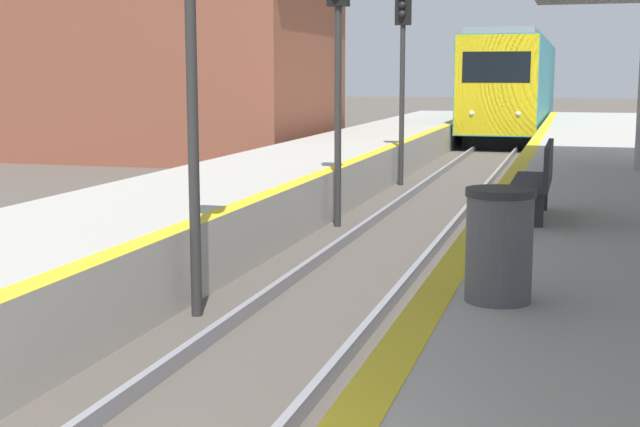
{
  "coord_description": "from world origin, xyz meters",
  "views": [
    {
      "loc": [
        2.69,
        -2.65,
        2.65
      ],
      "look_at": [
        -2.58,
        15.6,
        -0.34
      ],
      "focal_mm": 50.0,
      "sensor_mm": 36.0,
      "label": 1
    }
  ],
  "objects_px": {
    "signal_mid": "(338,37)",
    "bench": "(538,178)",
    "train": "(515,85)",
    "signal_near": "(190,15)",
    "trash_bin": "(499,245)",
    "signal_far": "(403,47)"
  },
  "relations": [
    {
      "from": "trash_bin",
      "to": "bench",
      "type": "relative_size",
      "value": 0.52
    },
    {
      "from": "signal_near",
      "to": "signal_mid",
      "type": "xyz_separation_m",
      "value": [
        -0.01,
        6.07,
        0.0
      ]
    },
    {
      "from": "bench",
      "to": "train",
      "type": "bearing_deg",
      "value": 94.47
    },
    {
      "from": "train",
      "to": "signal_mid",
      "type": "bearing_deg",
      "value": -92.93
    },
    {
      "from": "trash_bin",
      "to": "bench",
      "type": "bearing_deg",
      "value": 88.61
    },
    {
      "from": "train",
      "to": "signal_mid",
      "type": "height_order",
      "value": "signal_mid"
    },
    {
      "from": "signal_near",
      "to": "trash_bin",
      "type": "height_order",
      "value": "signal_near"
    },
    {
      "from": "signal_mid",
      "to": "bench",
      "type": "bearing_deg",
      "value": -47.05
    },
    {
      "from": "train",
      "to": "signal_near",
      "type": "distance_m",
      "value": 31.1
    },
    {
      "from": "signal_mid",
      "to": "bench",
      "type": "relative_size",
      "value": 2.78
    },
    {
      "from": "train",
      "to": "bench",
      "type": "xyz_separation_m",
      "value": [
        2.25,
        -28.78,
        -0.76
      ]
    },
    {
      "from": "signal_far",
      "to": "trash_bin",
      "type": "relative_size",
      "value": 5.3
    },
    {
      "from": "signal_mid",
      "to": "trash_bin",
      "type": "distance_m",
      "value": 8.92
    },
    {
      "from": "signal_mid",
      "to": "bench",
      "type": "xyz_separation_m",
      "value": [
        3.53,
        -3.79,
        -1.87
      ]
    },
    {
      "from": "train",
      "to": "signal_near",
      "type": "relative_size",
      "value": 4.03
    },
    {
      "from": "train",
      "to": "bench",
      "type": "bearing_deg",
      "value": -85.53
    },
    {
      "from": "signal_near",
      "to": "signal_far",
      "type": "xyz_separation_m",
      "value": [
        -0.06,
        12.13,
        0.0
      ]
    },
    {
      "from": "signal_near",
      "to": "signal_mid",
      "type": "relative_size",
      "value": 1.0
    },
    {
      "from": "signal_near",
      "to": "bench",
      "type": "xyz_separation_m",
      "value": [
        3.52,
        2.27,
        -1.87
      ]
    },
    {
      "from": "signal_near",
      "to": "train",
      "type": "bearing_deg",
      "value": 87.66
    },
    {
      "from": "train",
      "to": "trash_bin",
      "type": "relative_size",
      "value": 21.38
    },
    {
      "from": "signal_near",
      "to": "signal_mid",
      "type": "bearing_deg",
      "value": 90.1
    }
  ]
}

